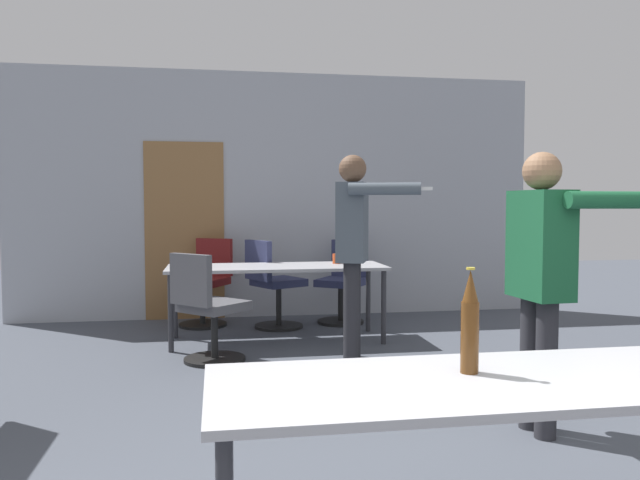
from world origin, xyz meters
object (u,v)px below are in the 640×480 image
office_chair_far_left (206,284)px  person_far_watching (542,264)px  office_chair_far_right (208,311)px  office_chair_side_rolled (343,284)px  drink_cup (336,259)px  person_near_casual (354,236)px  beer_bottle (470,323)px  office_chair_near_pushed (273,286)px

office_chair_far_left → person_far_watching: bearing=148.2°
office_chair_far_right → office_chair_side_rolled: office_chair_far_right is taller
office_chair_far_right → office_chair_far_left: (-0.04, 1.70, 0.01)m
drink_cup → office_chair_side_rolled: bearing=73.0°
person_far_watching → person_near_casual: bearing=-162.8°
person_far_watching → office_chair_far_left: size_ratio=1.72×
person_far_watching → beer_bottle: bearing=-41.1°
office_chair_near_pushed → office_chair_far_left: office_chair_near_pushed is taller
office_chair_far_left → drink_cup: 1.58m
office_chair_near_pushed → beer_bottle: beer_bottle is taller
office_chair_side_rolled → beer_bottle: (-0.54, -4.82, 0.48)m
person_far_watching → person_near_casual: 1.98m
office_chair_near_pushed → office_chair_far_left: bearing=-143.3°
beer_bottle → drink_cup: size_ratio=3.81×
office_chair_far_right → beer_bottle: (0.95, -3.21, 0.48)m
person_far_watching → office_chair_far_right: size_ratio=1.75×
person_near_casual → beer_bottle: bearing=14.5°
office_chair_side_rolled → office_chair_near_pushed: size_ratio=0.97×
office_chair_far_right → drink_cup: 1.58m
office_chair_side_rolled → person_near_casual: bearing=116.1°
office_chair_far_right → office_chair_side_rolled: (1.49, 1.61, -0.01)m
office_chair_near_pushed → drink_cup: bearing=21.8°
person_far_watching → beer_bottle: size_ratio=4.36×
person_near_casual → office_chair_far_left: person_near_casual is taller
person_near_casual → drink_cup: bearing=-162.5°
office_chair_side_rolled → office_chair_far_left: (-1.53, 0.09, 0.02)m
office_chair_near_pushed → beer_bottle: bearing=-25.0°
office_chair_side_rolled → office_chair_far_left: office_chair_far_left is taller
person_far_watching → office_chair_far_right: bearing=-138.6°
person_far_watching → office_chair_far_left: 4.18m
beer_bottle → drink_cup: 4.09m
drink_cup → office_chair_far_right: bearing=-145.5°
person_near_casual → drink_cup: size_ratio=17.86×
person_far_watching → office_chair_side_rolled: (-0.43, 3.56, -0.56)m
office_chair_far_left → beer_bottle: 5.02m
office_chair_side_rolled → office_chair_far_right: bearing=81.9°
office_chair_far_left → office_chair_far_right: bearing=121.2°
office_chair_far_left → beer_bottle: size_ratio=2.53×
person_far_watching → office_chair_near_pushed: 3.59m
office_chair_far_right → office_chair_far_left: bearing=137.0°
person_near_casual → office_chair_far_right: person_near_casual is taller
office_chair_near_pushed → beer_bottle: (0.28, -4.57, 0.46)m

